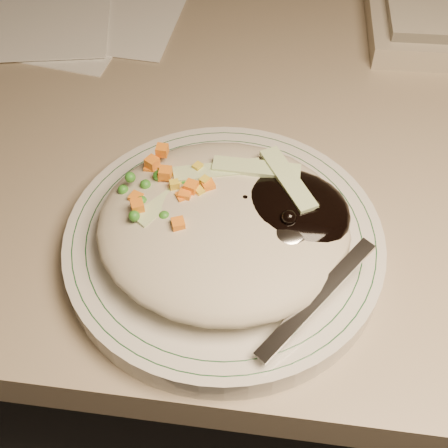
# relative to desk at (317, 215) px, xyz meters

# --- Properties ---
(desk) EXTENTS (1.40, 0.70, 0.74)m
(desk) POSITION_rel_desk_xyz_m (0.00, 0.00, 0.00)
(desk) COLOR gray
(desk) RESTS_ON ground
(plate) EXTENTS (0.25, 0.25, 0.02)m
(plate) POSITION_rel_desk_xyz_m (-0.09, -0.22, 0.21)
(plate) COLOR silver
(plate) RESTS_ON desk
(plate_rim) EXTENTS (0.24, 0.24, 0.00)m
(plate_rim) POSITION_rel_desk_xyz_m (-0.09, -0.22, 0.22)
(plate_rim) COLOR #144723
(plate_rim) RESTS_ON plate
(meal) EXTENTS (0.21, 0.19, 0.05)m
(meal) POSITION_rel_desk_xyz_m (-0.09, -0.22, 0.24)
(meal) COLOR #ADA58C
(meal) RESTS_ON plate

